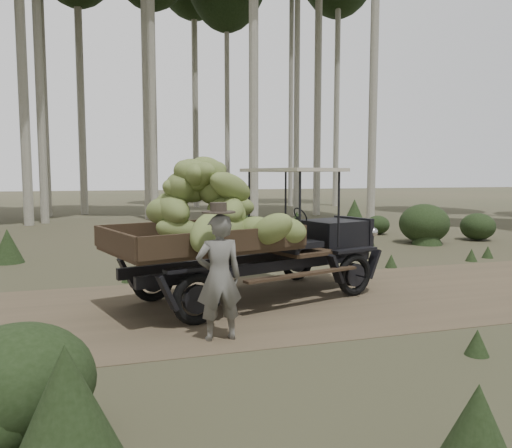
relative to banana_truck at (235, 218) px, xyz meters
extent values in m
plane|color=#473D2B|center=(2.38, -0.15, -1.36)|extent=(120.00, 120.00, 0.00)
cube|color=brown|center=(2.38, -0.15, -1.36)|extent=(70.00, 4.00, 0.01)
cube|color=black|center=(1.99, 0.67, -0.41)|extent=(1.17, 1.14, 0.52)
cube|color=black|center=(2.49, 0.82, -0.41)|extent=(0.37, 0.94, 0.59)
cube|color=black|center=(0.71, 0.28, -0.32)|extent=(0.46, 1.30, 0.52)
cube|color=#38281C|center=(-0.56, -0.10, -0.41)|extent=(3.04, 2.41, 0.08)
cube|color=#38281C|center=(-0.81, 0.72, -0.24)|extent=(2.56, 0.83, 0.30)
cube|color=#38281C|center=(-0.31, -0.92, -0.24)|extent=(2.56, 0.83, 0.30)
cube|color=#38281C|center=(-1.83, -0.49, -0.24)|extent=(0.55, 1.65, 0.30)
cube|color=beige|center=(1.11, 0.40, 0.75)|extent=(1.52, 1.86, 0.06)
cube|color=black|center=(0.29, 0.53, -0.77)|extent=(4.21, 1.37, 0.17)
cube|color=black|center=(0.50, -0.16, -0.77)|extent=(4.21, 1.37, 0.17)
torus|color=black|center=(1.58, 1.34, -1.00)|extent=(0.73, 0.33, 0.72)
torus|color=black|center=(2.03, -0.11, -1.00)|extent=(0.73, 0.33, 0.72)
torus|color=black|center=(-1.24, 0.49, -1.00)|extent=(0.73, 0.33, 0.72)
torus|color=black|center=(-0.79, -0.97, -1.00)|extent=(0.73, 0.33, 0.72)
sphere|color=beige|center=(2.44, 1.26, -0.36)|extent=(0.17, 0.17, 0.17)
sphere|color=beige|center=(2.68, 0.44, -0.36)|extent=(0.17, 0.17, 0.17)
ellipsoid|color=olive|center=(-0.88, -0.15, -0.16)|extent=(0.85, 0.55, 0.48)
ellipsoid|color=olive|center=(-0.97, 0.00, 0.17)|extent=(0.69, 0.97, 0.65)
ellipsoid|color=olive|center=(-0.16, -0.33, 0.49)|extent=(0.95, 0.78, 0.63)
ellipsoid|color=olive|center=(-0.64, -0.11, 0.65)|extent=(0.40, 0.76, 0.44)
ellipsoid|color=olive|center=(0.15, 0.61, -0.21)|extent=(0.82, 0.73, 0.59)
ellipsoid|color=olive|center=(-0.18, -0.05, 0.15)|extent=(0.73, 0.63, 0.40)
ellipsoid|color=olive|center=(-0.34, -0.06, 0.46)|extent=(0.70, 0.88, 0.66)
ellipsoid|color=olive|center=(-0.56, -0.17, 0.67)|extent=(0.52, 0.80, 0.48)
ellipsoid|color=olive|center=(-0.21, 0.17, -0.22)|extent=(0.62, 0.81, 0.49)
ellipsoid|color=olive|center=(0.04, 0.29, 0.16)|extent=(0.78, 0.53, 0.39)
ellipsoid|color=olive|center=(-0.20, 0.03, 0.38)|extent=(0.55, 0.62, 0.50)
ellipsoid|color=olive|center=(-0.65, -0.03, 0.67)|extent=(0.81, 0.86, 0.65)
ellipsoid|color=olive|center=(0.19, -0.50, -0.16)|extent=(0.74, 0.64, 0.47)
ellipsoid|color=olive|center=(-1.12, 0.10, 0.12)|extent=(0.69, 0.74, 0.47)
ellipsoid|color=olive|center=(-0.84, 0.07, 0.46)|extent=(0.61, 0.88, 0.68)
ellipsoid|color=olive|center=(-0.41, 0.06, 0.72)|extent=(0.76, 0.50, 0.62)
ellipsoid|color=olive|center=(0.63, -0.48, -0.17)|extent=(0.84, 0.69, 0.49)
ellipsoid|color=olive|center=(-0.21, -0.29, 0.09)|extent=(0.80, 0.71, 0.58)
ellipsoid|color=olive|center=(-0.76, 0.06, 0.44)|extent=(0.93, 0.71, 0.51)
ellipsoid|color=olive|center=(-0.43, 0.06, 0.69)|extent=(0.72, 0.38, 0.50)
ellipsoid|color=olive|center=(-0.23, -0.50, -0.14)|extent=(0.82, 0.80, 0.47)
ellipsoid|color=olive|center=(-0.16, -0.44, 0.15)|extent=(0.54, 0.76, 0.52)
ellipsoid|color=olive|center=(-0.20, -0.10, 0.46)|extent=(0.86, 0.64, 0.50)
ellipsoid|color=olive|center=(-0.62, 0.01, 0.64)|extent=(1.00, 0.86, 0.72)
ellipsoid|color=olive|center=(-0.66, -1.08, -0.09)|extent=(0.80, 0.92, 0.72)
ellipsoid|color=olive|center=(0.34, -0.77, -0.11)|extent=(0.86, 0.79, 0.66)
imported|color=#605D57|center=(-0.63, -1.64, -0.58)|extent=(0.57, 0.38, 1.56)
cylinder|color=#362E26|center=(-0.63, -1.64, 0.22)|extent=(0.42, 0.42, 0.02)
cylinder|color=#362E26|center=(-0.63, -1.64, 0.27)|extent=(0.21, 0.21, 0.12)
cylinder|color=#B2AD9E|center=(7.12, 15.55, 7.68)|extent=(0.28, 0.28, 18.08)
cylinder|color=#B2AD9E|center=(-4.88, 14.20, 6.55)|extent=(0.39, 0.39, 15.83)
cylinder|color=#B2AD9E|center=(-2.96, 19.57, 7.24)|extent=(0.38, 0.38, 17.21)
cylinder|color=#B2AD9E|center=(8.30, 15.72, 8.14)|extent=(0.36, 0.36, 19.00)
cylinder|color=#B2AD9E|center=(4.26, 18.09, 6.41)|extent=(0.25, 0.25, 15.55)
cylinder|color=#B2AD9E|center=(9.59, 22.82, 9.73)|extent=(0.29, 0.29, 22.18)
cylinder|color=#B2AD9E|center=(3.54, 23.45, 8.14)|extent=(0.37, 0.37, 19.01)
cylinder|color=#B2AD9E|center=(0.43, 17.41, 6.84)|extent=(0.26, 0.26, 16.41)
cylinder|color=#B2AD9E|center=(12.81, 22.94, 8.80)|extent=(0.29, 0.29, 20.32)
cylinder|color=#B2AD9E|center=(-4.37, 15.04, 6.42)|extent=(0.34, 0.34, 15.57)
cylinder|color=#B2AD9E|center=(-4.60, 18.54, 7.22)|extent=(0.38, 0.38, 17.17)
cylinder|color=#B2AD9E|center=(12.47, 22.15, 9.25)|extent=(0.35, 0.35, 21.22)
cone|color=#233319|center=(7.03, 4.85, -0.88)|extent=(0.87, 0.87, 0.97)
cone|color=#233319|center=(3.36, 11.77, -0.71)|extent=(1.18, 1.18, 1.31)
ellipsoid|color=#233319|center=(-2.60, -3.51, -0.90)|extent=(1.12, 1.12, 0.90)
cone|color=#233319|center=(-0.50, 6.11, -0.73)|extent=(1.14, 1.14, 1.27)
cone|color=#233319|center=(-2.22, -4.13, -0.90)|extent=(0.84, 0.84, 0.94)
ellipsoid|color=#233319|center=(6.97, 7.50, -1.04)|extent=(0.80, 0.80, 0.64)
cone|color=#233319|center=(0.33, -4.97, -1.01)|extent=(0.63, 0.63, 0.70)
cone|color=#233319|center=(4.95, 5.41, -0.70)|extent=(1.20, 1.20, 1.33)
ellipsoid|color=#233319|center=(9.13, 5.23, -0.93)|extent=(1.05, 1.05, 0.84)
cone|color=#233319|center=(0.30, 7.04, -1.16)|extent=(0.37, 0.37, 0.41)
ellipsoid|color=#233319|center=(7.10, 5.11, -0.77)|extent=(1.45, 1.45, 1.16)
cone|color=#233319|center=(1.81, 6.58, -0.67)|extent=(1.26, 1.26, 1.39)
cone|color=#233319|center=(-4.12, 5.04, -0.97)|extent=(0.71, 0.71, 0.79)
cone|color=#233319|center=(4.13, 7.84, -0.94)|extent=(0.75, 0.75, 0.84)
cone|color=#233319|center=(7.00, 2.39, -1.21)|extent=(0.27, 0.27, 0.30)
cone|color=#233319|center=(6.29, 2.13, -1.21)|extent=(0.27, 0.27, 0.30)
cone|color=#233319|center=(0.22, 2.52, -1.21)|extent=(0.27, 0.27, 0.30)
cone|color=#233319|center=(1.04, 2.65, -1.21)|extent=(0.27, 0.27, 0.30)
cone|color=#233319|center=(4.03, 1.95, -1.21)|extent=(0.27, 0.27, 0.30)
cone|color=#233319|center=(2.04, -3.00, -1.21)|extent=(0.27, 0.27, 0.30)
cone|color=#233319|center=(-1.55, 2.12, -1.21)|extent=(0.27, 0.27, 0.30)
camera|label=1|loc=(-1.94, -7.51, 0.67)|focal=35.00mm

